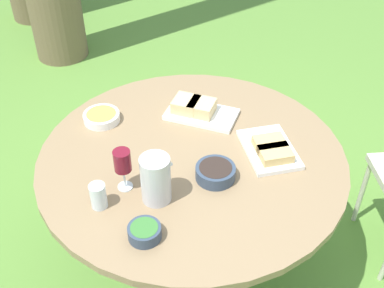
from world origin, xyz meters
The scene contains 10 objects.
ground_plane centered at (0.00, 0.00, 0.00)m, with size 40.00×40.00×0.00m, color #5B8C38.
dining_table centered at (0.00, 0.00, 0.61)m, with size 1.31×1.31×0.71m.
water_pitcher centered at (-0.16, -0.24, 0.80)m, with size 0.12×0.11×0.20m.
wine_glass centered at (-0.28, -0.17, 0.84)m, with size 0.07×0.07×0.18m.
platter_bread_main centered at (0.05, 0.28, 0.74)m, with size 0.37×0.30×0.08m.
platter_charcuterie centered at (0.33, -0.02, 0.73)m, with size 0.24×0.32×0.06m.
bowl_fries centered at (-0.39, 0.28, 0.73)m, with size 0.17×0.17×0.04m.
bowl_salad centered at (-0.21, -0.42, 0.73)m, with size 0.12×0.12×0.05m.
bowl_olives centered at (0.08, -0.15, 0.74)m, with size 0.16×0.16×0.06m.
cup_water_near centered at (-0.37, -0.26, 0.76)m, with size 0.06×0.06×0.10m.
Camera 1 is at (-0.14, -1.54, 2.03)m, focal length 45.00 mm.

